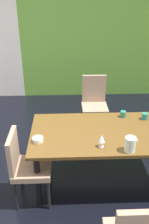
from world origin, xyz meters
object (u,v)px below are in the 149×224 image
(chair_head_far, at_px, (94,101))
(cup_rear, at_px, (145,116))
(dining_table, at_px, (107,137))
(chair_left_near, at_px, (25,164))
(cup_corner, at_px, (123,114))
(wine_glass_north, at_px, (102,139))
(serving_bowl_west, at_px, (38,140))
(pitcher_front, at_px, (130,144))

(chair_head_far, bearing_deg, cup_rear, 117.64)
(dining_table, bearing_deg, chair_left_near, -163.24)
(chair_left_near, relative_size, cup_corner, 11.17)
(chair_head_far, distance_m, wine_glass_north, 1.72)
(chair_head_far, xyz_separation_m, cup_rear, (0.56, -1.06, 0.25))
(cup_corner, bearing_deg, serving_bowl_west, -153.10)
(dining_table, height_order, cup_rear, cup_rear)
(chair_head_far, relative_size, chair_left_near, 1.07)
(chair_head_far, xyz_separation_m, pitcher_front, (0.18, -1.78, 0.30))
(wine_glass_north, relative_size, pitcher_front, 0.90)
(dining_table, distance_m, cup_corner, 0.48)
(chair_left_near, relative_size, pitcher_front, 5.36)
(cup_rear, bearing_deg, wine_glass_north, -137.40)
(serving_bowl_west, bearing_deg, dining_table, 12.72)
(serving_bowl_west, relative_size, cup_rear, 1.45)
(wine_glass_north, relative_size, serving_bowl_west, 1.22)
(chair_left_near, xyz_separation_m, cup_corner, (1.27, 0.68, 0.27))
(chair_left_near, bearing_deg, wine_glass_north, 88.55)
(pitcher_front, bearing_deg, dining_table, 112.85)
(serving_bowl_west, distance_m, pitcher_front, 1.05)
(dining_table, height_order, chair_left_near, chair_left_near)
(wine_glass_north, xyz_separation_m, pitcher_front, (0.30, -0.09, -0.02))
(cup_rear, relative_size, pitcher_front, 0.51)
(chair_left_near, height_order, cup_corner, chair_left_near)
(dining_table, distance_m, cup_rear, 0.64)
(dining_table, bearing_deg, cup_corner, 54.16)
(chair_head_far, xyz_separation_m, cup_corner, (0.28, -0.98, 0.25))
(dining_table, xyz_separation_m, chair_left_near, (-1.00, -0.30, -0.15))
(chair_head_far, xyz_separation_m, wine_glass_north, (-0.12, -1.68, 0.32))
(wine_glass_north, bearing_deg, cup_rear, 42.60)
(dining_table, distance_m, wine_glass_north, 0.39)
(serving_bowl_west, height_order, cup_corner, cup_corner)
(wine_glass_north, height_order, cup_rear, wine_glass_north)
(dining_table, xyz_separation_m, cup_corner, (0.27, 0.38, 0.12))
(dining_table, bearing_deg, serving_bowl_west, -167.28)
(chair_head_far, xyz_separation_m, chair_left_near, (-0.99, -1.66, -0.02))
(pitcher_front, bearing_deg, wine_glass_north, 163.05)
(serving_bowl_west, bearing_deg, chair_head_far, 61.55)
(dining_table, relative_size, chair_left_near, 2.07)
(dining_table, relative_size, cup_rear, 21.92)
(cup_corner, xyz_separation_m, cup_rear, (0.28, -0.08, 0.00))
(serving_bowl_west, height_order, cup_rear, cup_rear)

